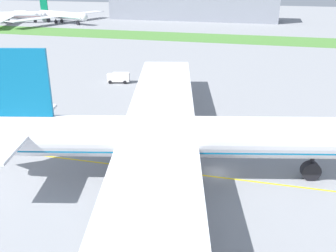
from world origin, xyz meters
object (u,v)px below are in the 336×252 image
(parked_airliner_far_centre, at_px, (61,15))
(service_truck_baggage_loader, at_px, (118,77))
(airliner_foreground, at_px, (169,138))
(parked_airliner_far_left, at_px, (10,15))

(parked_airliner_far_centre, bearing_deg, service_truck_baggage_loader, -54.91)
(airliner_foreground, relative_size, parked_airliner_far_left, 1.56)
(service_truck_baggage_loader, bearing_deg, parked_airliner_far_centre, 125.09)
(airliner_foreground, xyz_separation_m, parked_airliner_far_centre, (-101.04, 153.50, -1.94))
(parked_airliner_far_left, bearing_deg, airliner_foreground, -48.73)
(service_truck_baggage_loader, bearing_deg, airliner_foreground, -61.04)
(service_truck_baggage_loader, distance_m, parked_airliner_far_left, 146.19)
(service_truck_baggage_loader, distance_m, parked_airliner_far_centre, 131.82)
(service_truck_baggage_loader, relative_size, parked_airliner_far_left, 0.10)
(airliner_foreground, height_order, service_truck_baggage_loader, airliner_foreground)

